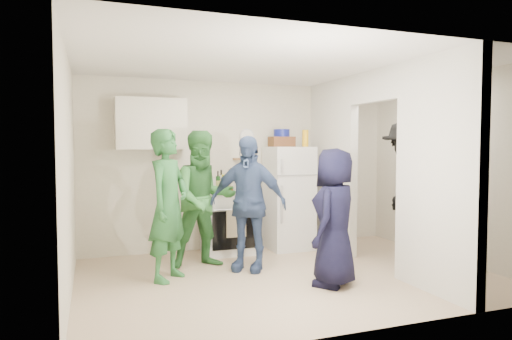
{
  "coord_description": "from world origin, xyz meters",
  "views": [
    {
      "loc": [
        -2.18,
        -4.9,
        1.56
      ],
      "look_at": [
        -0.26,
        0.4,
        1.25
      ],
      "focal_mm": 32.0,
      "sensor_mm": 36.0,
      "label": 1
    }
  ],
  "objects_px": {
    "person_green_center": "(204,199)",
    "person_denim": "(247,203)",
    "stove": "(229,222)",
    "person_nook": "(408,191)",
    "person_green_left": "(169,205)",
    "fridge": "(289,198)",
    "person_navy": "(335,217)",
    "yellow_cup_stack_top": "(305,138)",
    "blue_bowl": "(282,133)",
    "wicker_basket": "(282,142)"
  },
  "relations": [
    {
      "from": "person_green_center",
      "to": "person_navy",
      "type": "distance_m",
      "value": 1.72
    },
    {
      "from": "blue_bowl",
      "to": "person_green_center",
      "type": "relative_size",
      "value": 0.14
    },
    {
      "from": "stove",
      "to": "person_green_center",
      "type": "height_order",
      "value": "person_green_center"
    },
    {
      "from": "fridge",
      "to": "person_green_left",
      "type": "height_order",
      "value": "person_green_left"
    },
    {
      "from": "yellow_cup_stack_top",
      "to": "person_green_left",
      "type": "relative_size",
      "value": 0.14
    },
    {
      "from": "yellow_cup_stack_top",
      "to": "person_navy",
      "type": "height_order",
      "value": "yellow_cup_stack_top"
    },
    {
      "from": "stove",
      "to": "person_nook",
      "type": "xyz_separation_m",
      "value": [
        2.14,
        -1.25,
        0.5
      ]
    },
    {
      "from": "wicker_basket",
      "to": "person_navy",
      "type": "distance_m",
      "value": 2.08
    },
    {
      "from": "stove",
      "to": "person_navy",
      "type": "relative_size",
      "value": 0.59
    },
    {
      "from": "blue_bowl",
      "to": "person_nook",
      "type": "height_order",
      "value": "person_nook"
    },
    {
      "from": "fridge",
      "to": "person_green_center",
      "type": "bearing_deg",
      "value": -157.94
    },
    {
      "from": "person_green_left",
      "to": "person_green_center",
      "type": "height_order",
      "value": "same"
    },
    {
      "from": "yellow_cup_stack_top",
      "to": "person_green_center",
      "type": "bearing_deg",
      "value": -163.75
    },
    {
      "from": "person_denim",
      "to": "blue_bowl",
      "type": "bearing_deg",
      "value": 83.88
    },
    {
      "from": "stove",
      "to": "fridge",
      "type": "height_order",
      "value": "fridge"
    },
    {
      "from": "stove",
      "to": "person_green_left",
      "type": "bearing_deg",
      "value": -135.08
    },
    {
      "from": "wicker_basket",
      "to": "yellow_cup_stack_top",
      "type": "relative_size",
      "value": 1.4
    },
    {
      "from": "wicker_basket",
      "to": "person_green_center",
      "type": "relative_size",
      "value": 0.2
    },
    {
      "from": "fridge",
      "to": "blue_bowl",
      "type": "distance_m",
      "value": 0.98
    },
    {
      "from": "yellow_cup_stack_top",
      "to": "person_denim",
      "type": "xyz_separation_m",
      "value": [
        -1.19,
        -0.81,
        -0.82
      ]
    },
    {
      "from": "person_denim",
      "to": "person_navy",
      "type": "height_order",
      "value": "person_denim"
    },
    {
      "from": "blue_bowl",
      "to": "person_green_center",
      "type": "distance_m",
      "value": 1.72
    },
    {
      "from": "fridge",
      "to": "wicker_basket",
      "type": "bearing_deg",
      "value": 153.43
    },
    {
      "from": "person_green_center",
      "to": "person_denim",
      "type": "bearing_deg",
      "value": -38.42
    },
    {
      "from": "stove",
      "to": "yellow_cup_stack_top",
      "type": "bearing_deg",
      "value": -6.45
    },
    {
      "from": "yellow_cup_stack_top",
      "to": "wicker_basket",
      "type": "bearing_deg",
      "value": 154.89
    },
    {
      "from": "person_navy",
      "to": "wicker_basket",
      "type": "bearing_deg",
      "value": -136.72
    },
    {
      "from": "wicker_basket",
      "to": "yellow_cup_stack_top",
      "type": "height_order",
      "value": "yellow_cup_stack_top"
    },
    {
      "from": "person_green_center",
      "to": "fridge",
      "type": "bearing_deg",
      "value": 17.82
    },
    {
      "from": "blue_bowl",
      "to": "person_green_left",
      "type": "xyz_separation_m",
      "value": [
        -1.86,
        -1.04,
        -0.87
      ]
    },
    {
      "from": "person_denim",
      "to": "person_nook",
      "type": "distance_m",
      "value": 2.2
    },
    {
      "from": "stove",
      "to": "fridge",
      "type": "distance_m",
      "value": 0.98
    },
    {
      "from": "person_denim",
      "to": "person_navy",
      "type": "xyz_separation_m",
      "value": [
        0.7,
        -0.93,
        -0.08
      ]
    },
    {
      "from": "wicker_basket",
      "to": "person_green_left",
      "type": "height_order",
      "value": "person_green_left"
    },
    {
      "from": "person_green_left",
      "to": "person_denim",
      "type": "xyz_separation_m",
      "value": [
        0.99,
        0.09,
        -0.03
      ]
    },
    {
      "from": "person_nook",
      "to": "blue_bowl",
      "type": "bearing_deg",
      "value": -109.58
    },
    {
      "from": "person_green_left",
      "to": "person_denim",
      "type": "distance_m",
      "value": 0.99
    },
    {
      "from": "person_green_left",
      "to": "person_nook",
      "type": "xyz_separation_m",
      "value": [
        3.16,
        -0.22,
        0.08
      ]
    },
    {
      "from": "fridge",
      "to": "person_denim",
      "type": "distance_m",
      "value": 1.33
    },
    {
      "from": "fridge",
      "to": "person_nook",
      "type": "distance_m",
      "value": 1.72
    },
    {
      "from": "blue_bowl",
      "to": "person_green_center",
      "type": "xyz_separation_m",
      "value": [
        -1.34,
        -0.63,
        -0.87
      ]
    },
    {
      "from": "yellow_cup_stack_top",
      "to": "person_green_center",
      "type": "relative_size",
      "value": 0.14
    },
    {
      "from": "yellow_cup_stack_top",
      "to": "person_green_left",
      "type": "xyz_separation_m",
      "value": [
        -2.18,
        -0.89,
        -0.79
      ]
    },
    {
      "from": "stove",
      "to": "blue_bowl",
      "type": "height_order",
      "value": "blue_bowl"
    },
    {
      "from": "fridge",
      "to": "person_green_left",
      "type": "xyz_separation_m",
      "value": [
        -1.96,
        -0.99,
        0.1
      ]
    },
    {
      "from": "person_green_center",
      "to": "person_nook",
      "type": "distance_m",
      "value": 2.72
    },
    {
      "from": "stove",
      "to": "yellow_cup_stack_top",
      "type": "xyz_separation_m",
      "value": [
        1.15,
        -0.13,
        1.21
      ]
    },
    {
      "from": "fridge",
      "to": "yellow_cup_stack_top",
      "type": "bearing_deg",
      "value": -24.44
    },
    {
      "from": "blue_bowl",
      "to": "person_nook",
      "type": "distance_m",
      "value": 1.98
    },
    {
      "from": "yellow_cup_stack_top",
      "to": "person_navy",
      "type": "xyz_separation_m",
      "value": [
        -0.49,
        -1.74,
        -0.9
      ]
    }
  ]
}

